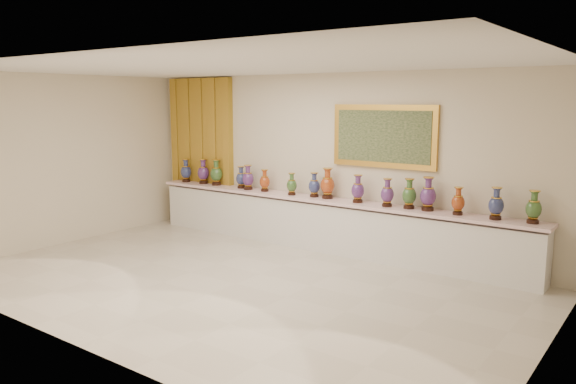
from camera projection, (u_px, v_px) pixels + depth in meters
name	position (u px, v px, depth m)	size (l,w,h in m)	color
ground	(236.00, 284.00, 7.87)	(8.00, 8.00, 0.00)	beige
room	(225.00, 150.00, 10.95)	(8.00, 8.00, 8.00)	beige
counter	(323.00, 225.00, 9.61)	(7.28, 0.48, 0.90)	white
vase_0	(186.00, 172.00, 11.41)	(0.28, 0.28, 0.47)	black
vase_1	(203.00, 173.00, 11.16)	(0.30, 0.30, 0.49)	black
vase_2	(216.00, 174.00, 10.95)	(0.26, 0.26, 0.51)	black
vase_3	(241.00, 178.00, 10.59)	(0.25, 0.25, 0.42)	black
vase_4	(248.00, 179.00, 10.41)	(0.26, 0.26, 0.46)	black
vase_5	(265.00, 182.00, 10.21)	(0.22, 0.22, 0.40)	black
vase_6	(292.00, 185.00, 9.83)	(0.19, 0.19, 0.39)	black
vase_7	(314.00, 186.00, 9.63)	(0.24, 0.24, 0.42)	black
vase_8	(327.00, 185.00, 9.47)	(0.32, 0.32, 0.52)	black
vase_9	(358.00, 190.00, 9.10)	(0.23, 0.23, 0.46)	black
vase_10	(387.00, 194.00, 8.76)	(0.27, 0.27, 0.45)	black
vase_11	(409.00, 195.00, 8.59)	(0.26, 0.26, 0.47)	black
vase_12	(428.00, 196.00, 8.43)	(0.29, 0.29, 0.51)	black
vase_13	(458.00, 202.00, 8.14)	(0.22, 0.22, 0.41)	black
vase_14	(496.00, 205.00, 7.81)	(0.28, 0.28, 0.46)	black
vase_15	(534.00, 209.00, 7.57)	(0.28, 0.28, 0.45)	black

